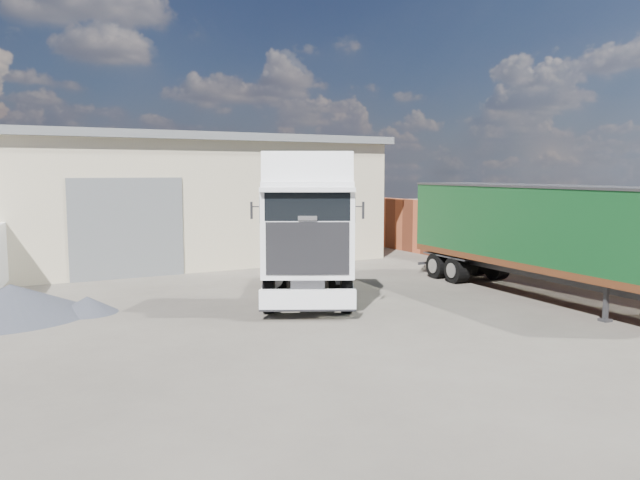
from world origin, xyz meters
name	(u,v)px	position (x,y,z in m)	size (l,w,h in m)	color
ground	(304,335)	(0.00, 0.00, 0.00)	(120.00, 120.00, 0.00)	#2C2924
brick_boundary_wall	(491,236)	(11.50, 6.00, 1.25)	(0.35, 26.00, 2.50)	#994327
tractor_unit	(307,241)	(1.68, 3.08, 1.83)	(5.07, 6.75, 4.34)	black
box_trailer	(537,229)	(8.39, 0.79, 2.08)	(2.94, 10.40, 3.41)	#2D2D30
gravel_heap	(8,303)	(-6.05, 5.09, 0.42)	(5.95, 5.61, 0.90)	#21242C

